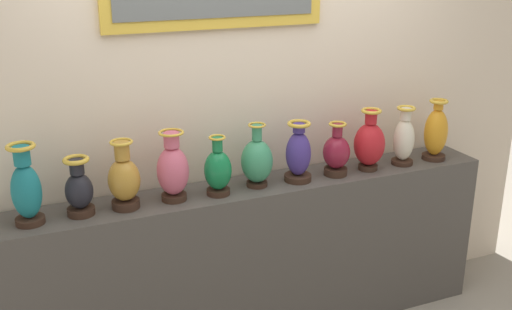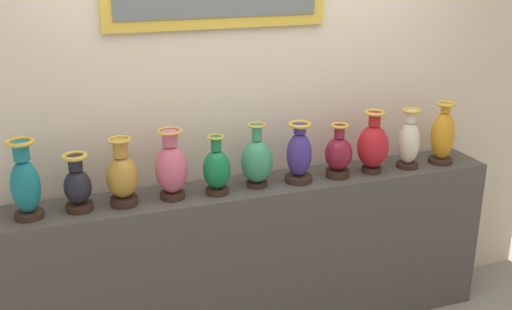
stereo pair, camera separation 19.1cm
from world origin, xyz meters
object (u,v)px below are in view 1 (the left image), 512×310
vase_teal (26,189)px  vase_onyx (79,190)px  vase_burgundy (336,153)px  vase_amber (436,133)px  vase_ochre (124,180)px  vase_crimson (369,143)px  vase_ivory (404,139)px  vase_rose (173,170)px  vase_indigo (298,154)px  vase_emerald (218,170)px  vase_jade (257,161)px

vase_teal → vase_onyx: 0.25m
vase_burgundy → vase_amber: (0.72, -0.00, 0.04)m
vase_ochre → vase_crimson: (1.48, -0.01, 0.01)m
vase_onyx → vase_ivory: size_ratio=0.83×
vase_ochre → vase_rose: bearing=0.6°
vase_burgundy → vase_amber: size_ratio=0.83×
vase_burgundy → vase_ivory: bearing=-0.2°
vase_onyx → vase_crimson: vase_crimson is taller
vase_indigo → vase_ochre: bearing=179.6°
vase_emerald → vase_ivory: bearing=0.2°
vase_emerald → vase_amber: bearing=0.1°
vase_ochre → vase_indigo: vase_ochre is taller
vase_indigo → vase_crimson: size_ratio=0.93×
vase_ochre → vase_indigo: 1.00m
vase_ochre → vase_jade: bearing=0.8°
vase_teal → vase_rose: vase_teal is taller
vase_emerald → vase_crimson: 0.97m
vase_rose → vase_amber: vase_amber is taller
vase_jade → vase_burgundy: vase_jade is taller
vase_teal → vase_ochre: 0.47m
vase_jade → vase_amber: (1.22, -0.03, 0.03)m
vase_onyx → vase_amber: bearing=-0.6°
vase_crimson → vase_ivory: size_ratio=1.03×
vase_ivory → vase_onyx: bearing=179.4°
vase_rose → vase_ivory: (1.46, -0.02, -0.01)m
vase_onyx → vase_indigo: size_ratio=0.87×
vase_teal → vase_burgundy: (1.72, -0.01, -0.05)m
vase_rose → vase_crimson: vase_rose is taller
vase_rose → vase_crimson: bearing=-0.8°
vase_ochre → vase_ivory: 1.73m
vase_teal → vase_burgundy: bearing=-0.4°
vase_emerald → vase_ivory: (1.22, 0.00, 0.02)m
vase_ivory → vase_amber: size_ratio=0.95×
vase_crimson → vase_onyx: bearing=179.3°
vase_indigo → vase_amber: (0.97, -0.01, 0.02)m
vase_rose → vase_amber: 1.71m
vase_jade → vase_crimson: 0.73m
vase_indigo → vase_emerald: bearing=-178.6°
vase_teal → vase_ochre: vase_teal is taller
vase_jade → vase_amber: size_ratio=0.94×
vase_rose → vase_jade: vase_rose is taller
vase_teal → vase_ochre: bearing=0.3°
vase_teal → vase_onyx: (0.25, 0.01, -0.05)m
vase_teal → vase_indigo: (1.47, -0.00, -0.02)m
vase_ochre → vase_rose: vase_rose is taller
vase_emerald → vase_burgundy: 0.74m
vase_ochre → vase_rose: 0.26m
vase_rose → vase_emerald: vase_rose is taller
vase_rose → vase_burgundy: bearing=-0.9°
vase_teal → vase_onyx: size_ratio=1.34×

